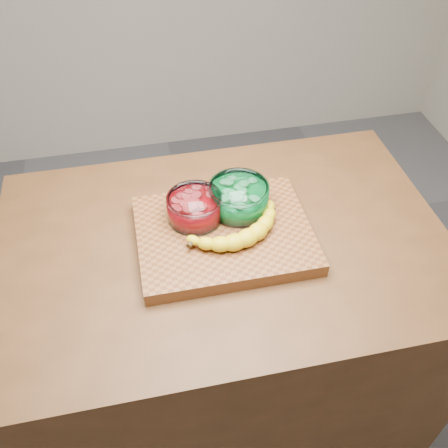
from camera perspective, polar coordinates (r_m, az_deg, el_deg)
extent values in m
plane|color=#545358|center=(2.07, 0.00, -19.25)|extent=(3.50, 3.50, 0.00)
cube|color=#513018|center=(1.68, 0.00, -12.48)|extent=(1.20, 0.80, 0.90)
cube|color=brown|center=(1.31, 0.00, -1.25)|extent=(0.45, 0.35, 0.04)
cylinder|color=white|center=(1.31, -3.36, 1.87)|extent=(0.15, 0.15, 0.07)
cylinder|color=#AE0910|center=(1.31, -3.34, 1.57)|extent=(0.12, 0.12, 0.04)
cylinder|color=#DD454A|center=(1.29, -3.39, 2.49)|extent=(0.12, 0.12, 0.02)
cylinder|color=white|center=(1.33, 1.68, 3.05)|extent=(0.16, 0.16, 0.08)
cylinder|color=#078B35|center=(1.34, 1.67, 2.70)|extent=(0.14, 0.14, 0.04)
cylinder|color=#65D681|center=(1.32, 1.70, 3.68)|extent=(0.13, 0.13, 0.02)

